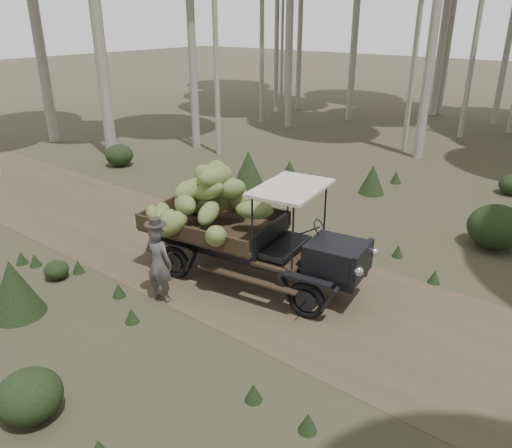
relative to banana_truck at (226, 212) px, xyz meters
The scene contains 5 objects.
ground 2.45m from the banana_truck, ahead, with size 120.00×120.00×0.00m, color #473D2B.
dirt_track 2.45m from the banana_truck, ahead, with size 70.00×4.00×0.01m, color brown.
banana_truck is the anchor object (origin of this frame).
farmer 1.76m from the banana_truck, 100.75° to the right, with size 0.65×0.50×1.74m.
undergrowth 3.55m from the banana_truck, 39.89° to the right, with size 23.89×21.01×1.28m.
Camera 1 is at (4.49, -7.45, 5.25)m, focal length 35.00 mm.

